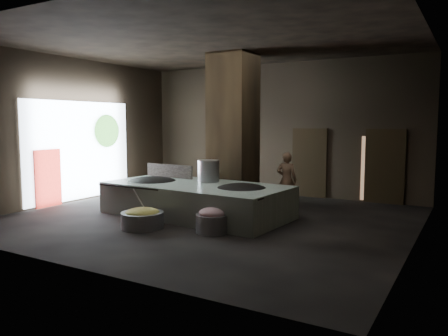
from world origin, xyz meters
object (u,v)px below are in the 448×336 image
Objects in this scene: wok_right at (241,192)px; cook at (287,180)px; wok_left at (152,184)px; veg_basin at (142,220)px; meat_basin at (212,223)px; hearth_platform at (196,200)px; stock_pot at (208,172)px.

wok_right is 2.25m from cook.
veg_basin is at bearing -57.34° from wok_left.
meat_basin is (2.77, -1.26, -0.54)m from wok_left.
wok_left is 1.07× the size of wok_right.
hearth_platform is 4.87× the size of veg_basin.
wok_left is 3.89m from cook.
cook is 1.61× the size of veg_basin.
wok_left is 2.42× the size of stock_pot.
wok_left is at bearing -158.20° from stock_pot.
wok_left is (-1.45, -0.05, 0.32)m from hearth_platform.
wok_right is 1.47m from meat_basin.
veg_basin is (1.10, -1.72, -0.56)m from wok_left.
wok_right is (2.80, 0.10, 0.00)m from wok_left.
wok_right is at bearing 88.88° from meat_basin.
wok_left is 2.06× the size of meat_basin.
meat_basin is (-0.35, -3.59, -0.61)m from cook.
wok_right reaches higher than veg_basin.
wok_left is at bearing 122.66° from veg_basin.
cook reaches higher than meat_basin.
stock_pot reaches higher than hearth_platform.
wok_left reaches higher than wok_right.
stock_pot is at bearing 124.36° from meat_basin.
cook reaches higher than veg_basin.
hearth_platform is 7.67× the size of stock_pot.
wok_left is 3.10m from meat_basin.
wok_right reaches higher than hearth_platform.
meat_basin reaches higher than veg_basin.
hearth_platform is 0.89m from stock_pot.
hearth_platform is 1.39m from wok_right.
hearth_platform is at bearing 44.20° from cook.
meat_basin is at bearing -24.48° from wok_left.
veg_basin is (-1.70, -1.82, -0.56)m from wok_right.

